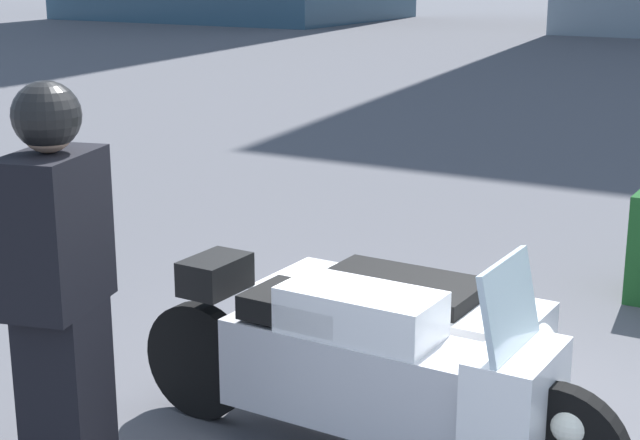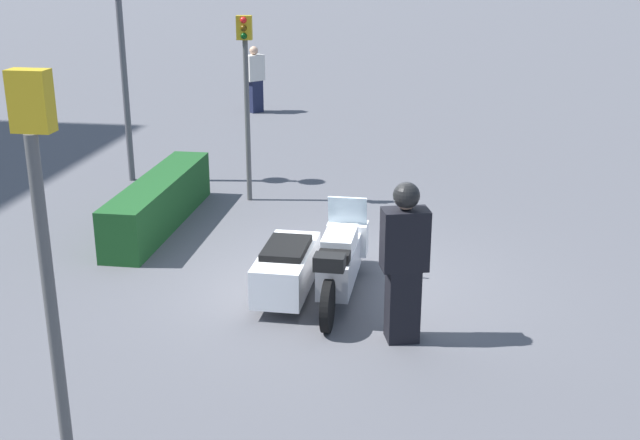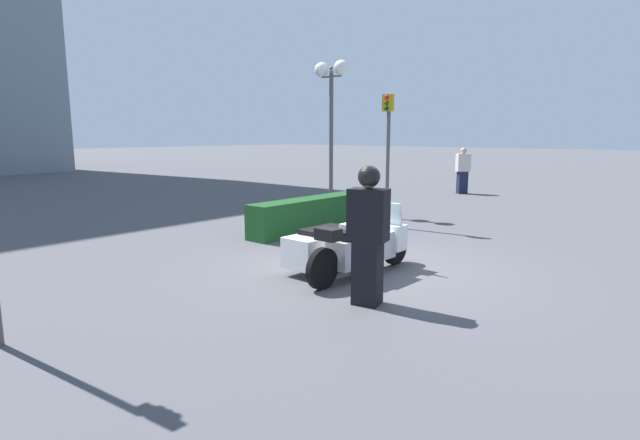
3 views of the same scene
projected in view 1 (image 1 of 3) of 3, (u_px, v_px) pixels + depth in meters
police_motorcycle at (400, 351)px, 4.99m from camera, size 2.60×1.29×1.15m
officer_rider at (59, 282)px, 4.36m from camera, size 0.44×0.58×1.90m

